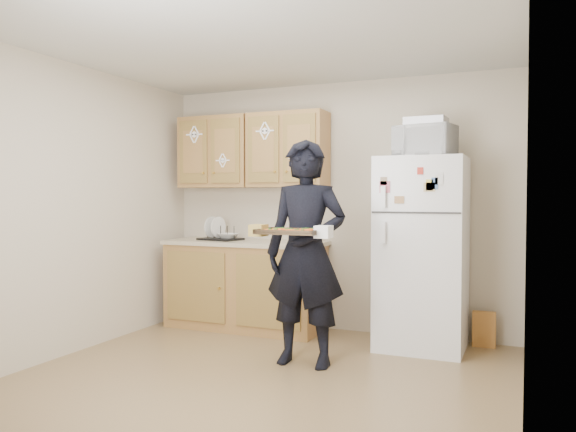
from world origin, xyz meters
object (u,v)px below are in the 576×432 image
(person, at_px, (306,253))
(microwave, at_px, (425,141))
(refrigerator, at_px, (422,253))
(dish_rack, at_px, (221,232))
(baking_tray, at_px, (290,232))

(person, bearing_deg, microwave, 44.49)
(refrigerator, xyz_separation_m, dish_rack, (-2.09, 0.05, 0.13))
(microwave, bearing_deg, refrigerator, 125.15)
(person, xyz_separation_m, dish_rack, (-1.32, 0.92, 0.08))
(refrigerator, distance_m, microwave, 0.99)
(refrigerator, bearing_deg, person, -131.29)
(refrigerator, relative_size, dish_rack, 4.18)
(refrigerator, relative_size, microwave, 3.44)
(microwave, relative_size, dish_rack, 1.22)
(person, height_order, baking_tray, person)
(person, bearing_deg, baking_tray, -93.47)
(refrigerator, distance_m, person, 1.17)
(dish_rack, bearing_deg, refrigerator, -1.26)
(person, height_order, microwave, microwave)
(person, distance_m, microwave, 1.48)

